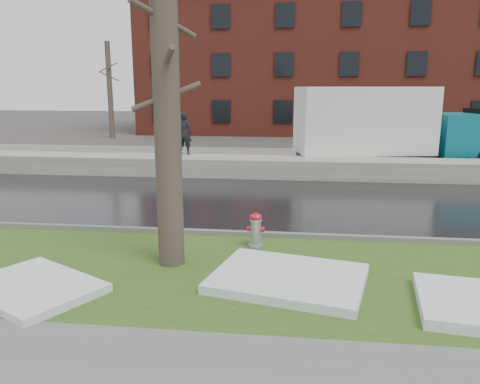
# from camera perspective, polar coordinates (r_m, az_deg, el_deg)

# --- Properties ---
(ground) EXTENTS (120.00, 120.00, 0.00)m
(ground) POSITION_cam_1_polar(r_m,az_deg,el_deg) (10.06, 2.10, -7.34)
(ground) COLOR #47423D
(ground) RESTS_ON ground
(verge) EXTENTS (60.00, 4.50, 0.04)m
(verge) POSITION_cam_1_polar(r_m,az_deg,el_deg) (8.89, 1.41, -9.95)
(verge) COLOR #2A4B19
(verge) RESTS_ON ground
(road) EXTENTS (60.00, 7.00, 0.03)m
(road) POSITION_cam_1_polar(r_m,az_deg,el_deg) (14.36, 3.61, -1.19)
(road) COLOR black
(road) RESTS_ON ground
(parking_lot) EXTENTS (60.00, 9.00, 0.03)m
(parking_lot) POSITION_cam_1_polar(r_m,az_deg,el_deg) (22.70, 4.86, 3.89)
(parking_lot) COLOR slate
(parking_lot) RESTS_ON ground
(curb) EXTENTS (60.00, 0.15, 0.14)m
(curb) POSITION_cam_1_polar(r_m,az_deg,el_deg) (10.98, 2.54, -5.23)
(curb) COLOR slate
(curb) RESTS_ON ground
(snowbank) EXTENTS (60.00, 1.60, 0.75)m
(snowbank) POSITION_cam_1_polar(r_m,az_deg,el_deg) (18.40, 4.39, 3.00)
(snowbank) COLOR #A39F95
(snowbank) RESTS_ON ground
(brick_building) EXTENTS (26.00, 12.00, 10.00)m
(brick_building) POSITION_cam_1_polar(r_m,az_deg,el_deg) (39.48, 8.95, 14.72)
(brick_building) COLOR maroon
(brick_building) RESTS_ON ground
(bg_tree_left) EXTENTS (1.40, 1.62, 6.50)m
(bg_tree_left) POSITION_cam_1_polar(r_m,az_deg,el_deg) (33.92, -15.59, 11.97)
(bg_tree_left) COLOR brown
(bg_tree_left) RESTS_ON ground
(bg_tree_center) EXTENTS (1.40, 1.62, 6.50)m
(bg_tree_center) POSITION_cam_1_polar(r_m,az_deg,el_deg) (36.07, -4.04, 12.40)
(bg_tree_center) COLOR brown
(bg_tree_center) RESTS_ON ground
(fire_hydrant) EXTENTS (0.39, 0.33, 0.79)m
(fire_hydrant) POSITION_cam_1_polar(r_m,az_deg,el_deg) (10.13, 1.94, -4.45)
(fire_hydrant) COLOR #999BA0
(fire_hydrant) RESTS_ON verge
(tree) EXTENTS (1.26, 1.45, 6.28)m
(tree) POSITION_cam_1_polar(r_m,az_deg,el_deg) (8.84, -8.95, 10.99)
(tree) COLOR brown
(tree) RESTS_ON verge
(box_truck) EXTENTS (10.55, 4.07, 3.48)m
(box_truck) POSITION_cam_1_polar(r_m,az_deg,el_deg) (20.80, 17.69, 7.62)
(box_truck) COLOR black
(box_truck) RESTS_ON ground
(worker) EXTENTS (0.64, 0.43, 1.73)m
(worker) POSITION_cam_1_polar(r_m,az_deg,el_deg) (19.36, -6.83, 7.13)
(worker) COLOR black
(worker) RESTS_ON snowbank
(snow_patch_near) EXTENTS (2.99, 2.54, 0.16)m
(snow_patch_near) POSITION_cam_1_polar(r_m,az_deg,el_deg) (8.48, 5.93, -10.43)
(snow_patch_near) COLOR white
(snow_patch_near) RESTS_ON verge
(snow_patch_far) EXTENTS (2.70, 2.47, 0.14)m
(snow_patch_far) POSITION_cam_1_polar(r_m,az_deg,el_deg) (8.84, -23.92, -10.58)
(snow_patch_far) COLOR white
(snow_patch_far) RESTS_ON verge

